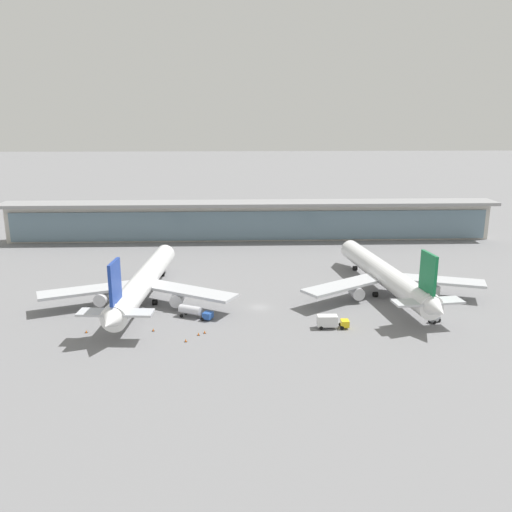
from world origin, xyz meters
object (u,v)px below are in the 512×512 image
object	(u,v)px
service_truck_near_nose_blue	(194,311)
airliner_centre_stand	(385,275)
safety_cone_charlie	(198,334)
safety_cone_delta	(186,340)
airliner_left_stand	(143,282)
safety_cone_alpha	(86,331)
service_truck_by_tail_grey	(435,319)
safety_cone_bravo	(205,332)
service_truck_mid_apron_white	(430,289)
service_truck_under_wing_yellow	(331,321)
safety_cone_echo	(153,330)

from	to	relation	value
service_truck_near_nose_blue	airliner_centre_stand	bearing A→B (deg)	17.22
safety_cone_charlie	safety_cone_delta	distance (m)	4.27
airliner_left_stand	airliner_centre_stand	world-z (taller)	same
safety_cone_alpha	safety_cone_delta	distance (m)	23.71
safety_cone_alpha	safety_cone_delta	bearing A→B (deg)	-14.45
service_truck_by_tail_grey	safety_cone_charlie	bearing A→B (deg)	-174.17
airliner_left_stand	safety_cone_bravo	distance (m)	27.78
airliner_centre_stand	safety_cone_bravo	bearing A→B (deg)	-151.96
service_truck_mid_apron_white	safety_cone_charlie	world-z (taller)	service_truck_mid_apron_white
service_truck_under_wing_yellow	service_truck_mid_apron_white	size ratio (longest dim) A/B	0.96
service_truck_by_tail_grey	safety_cone_bravo	size ratio (longest dim) A/B	4.73
airliner_centre_stand	safety_cone_alpha	world-z (taller)	airliner_centre_stand
airliner_centre_stand	service_truck_by_tail_grey	bearing A→B (deg)	-73.10
airliner_centre_stand	safety_cone_delta	bearing A→B (deg)	-149.83
service_truck_near_nose_blue	safety_cone_echo	size ratio (longest dim) A/B	12.51
safety_cone_charlie	service_truck_by_tail_grey	bearing A→B (deg)	5.83
service_truck_under_wing_yellow	safety_cone_bravo	distance (m)	29.04
service_truck_near_nose_blue	safety_cone_charlie	size ratio (longest dim) A/B	12.51
service_truck_mid_apron_white	safety_cone_echo	size ratio (longest dim) A/B	10.92
safety_cone_bravo	service_truck_mid_apron_white	bearing A→B (deg)	22.23
airliner_left_stand	service_truck_near_nose_blue	bearing A→B (deg)	-39.49
safety_cone_charlie	airliner_left_stand	bearing A→B (deg)	125.06
safety_cone_alpha	service_truck_under_wing_yellow	bearing A→B (deg)	0.64
service_truck_mid_apron_white	safety_cone_delta	distance (m)	70.26
safety_cone_alpha	airliner_centre_stand	bearing A→B (deg)	17.92
service_truck_under_wing_yellow	safety_cone_bravo	bearing A→B (deg)	-176.12
service_truck_by_tail_grey	safety_cone_alpha	size ratio (longest dim) A/B	4.73
airliner_left_stand	airliner_centre_stand	bearing A→B (deg)	3.71
safety_cone_bravo	service_truck_under_wing_yellow	bearing A→B (deg)	3.88
safety_cone_bravo	service_truck_near_nose_blue	bearing A→B (deg)	107.24
service_truck_mid_apron_white	safety_cone_echo	world-z (taller)	service_truck_mid_apron_white
service_truck_near_nose_blue	safety_cone_bravo	distance (m)	10.28
service_truck_mid_apron_white	safety_cone_charlie	xyz separation A→B (m)	(-61.40, -25.68, -1.37)
service_truck_by_tail_grey	safety_cone_alpha	bearing A→B (deg)	-177.74
service_truck_near_nose_blue	safety_cone_echo	xyz separation A→B (m)	(-8.77, -8.01, -1.39)
airliner_centre_stand	safety_cone_delta	xyz separation A→B (m)	(-51.73, -30.07, -5.25)
safety_cone_charlie	safety_cone_alpha	bearing A→B (deg)	174.47
service_truck_under_wing_yellow	safety_cone_echo	bearing A→B (deg)	-179.65
airliner_centre_stand	safety_cone_charlie	bearing A→B (deg)	-151.58
service_truck_by_tail_grey	safety_cone_alpha	distance (m)	81.12
airliner_centre_stand	service_truck_near_nose_blue	distance (m)	53.43
airliner_centre_stand	service_truck_mid_apron_white	world-z (taller)	airliner_centre_stand
safety_cone_alpha	airliner_left_stand	bearing A→B (deg)	63.94
service_truck_mid_apron_white	safety_cone_delta	size ratio (longest dim) A/B	10.92
service_truck_mid_apron_white	service_truck_under_wing_yellow	bearing A→B (deg)	-144.04
safety_cone_alpha	safety_cone_charlie	distance (m)	25.61
service_truck_near_nose_blue	safety_cone_bravo	bearing A→B (deg)	-72.76
service_truck_under_wing_yellow	service_truck_mid_apron_white	bearing A→B (deg)	35.96
airliner_centre_stand	safety_cone_charlie	world-z (taller)	airliner_centre_stand
airliner_left_stand	service_truck_near_nose_blue	world-z (taller)	airliner_left_stand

